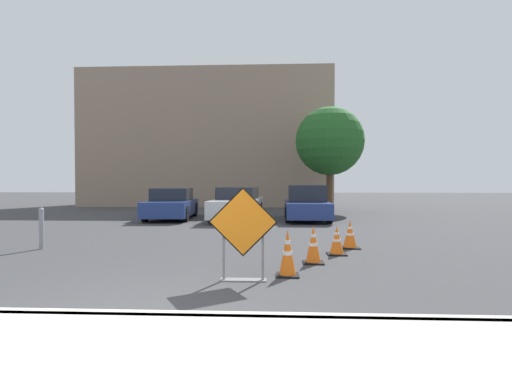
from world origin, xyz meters
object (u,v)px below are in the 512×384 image
(road_closed_sign, at_px, (243,230))
(traffic_cone_nearest, at_px, (288,253))
(traffic_cone_fourth, at_px, (350,235))
(traffic_cone_third, at_px, (337,241))
(traffic_cone_second, at_px, (313,245))
(parked_car_nearest, at_px, (172,205))
(parked_car_second, at_px, (238,204))
(parked_car_third, at_px, (307,204))
(bollard_nearest, at_px, (41,227))

(road_closed_sign, relative_size, traffic_cone_nearest, 1.91)
(traffic_cone_nearest, bearing_deg, traffic_cone_fourth, 61.67)
(traffic_cone_nearest, relative_size, traffic_cone_third, 1.25)
(traffic_cone_second, height_order, parked_car_nearest, parked_car_nearest)
(traffic_cone_fourth, bearing_deg, parked_car_second, 115.71)
(traffic_cone_third, height_order, parked_car_nearest, parked_car_nearest)
(traffic_cone_second, height_order, traffic_cone_fourth, traffic_cone_second)
(traffic_cone_third, relative_size, parked_car_third, 0.15)
(traffic_cone_second, distance_m, traffic_cone_third, 1.13)
(parked_car_second, height_order, bollard_nearest, parked_car_second)
(road_closed_sign, bearing_deg, parked_car_second, 95.95)
(traffic_cone_second, distance_m, traffic_cone_fourth, 2.11)
(traffic_cone_fourth, xyz_separation_m, bollard_nearest, (-7.32, -0.48, 0.19))
(parked_car_third, xyz_separation_m, bollard_nearest, (-6.84, -7.68, -0.14))
(traffic_cone_fourth, bearing_deg, bollard_nearest, -176.27)
(traffic_cone_second, height_order, bollard_nearest, bollard_nearest)
(road_closed_sign, bearing_deg, parked_car_third, 80.20)
(parked_car_third, bearing_deg, parked_car_nearest, -1.51)
(parked_car_third, relative_size, bollard_nearest, 4.24)
(parked_car_third, bearing_deg, road_closed_sign, 80.72)
(parked_car_nearest, height_order, parked_car_second, parked_car_second)
(bollard_nearest, bearing_deg, parked_car_nearest, 82.44)
(traffic_cone_fourth, xyz_separation_m, parked_car_second, (-3.38, 7.01, 0.33))
(parked_car_second, xyz_separation_m, parked_car_third, (2.90, 0.19, 0.01))
(traffic_cone_nearest, relative_size, parked_car_third, 0.19)
(traffic_cone_nearest, relative_size, traffic_cone_second, 1.07)
(traffic_cone_second, bearing_deg, bollard_nearest, 167.78)
(traffic_cone_nearest, distance_m, traffic_cone_second, 1.22)
(traffic_cone_nearest, height_order, parked_car_third, parked_car_third)
(traffic_cone_nearest, xyz_separation_m, parked_car_second, (-1.80, 9.95, 0.27))
(bollard_nearest, bearing_deg, parked_car_second, 62.21)
(traffic_cone_third, distance_m, parked_car_second, 8.43)
(traffic_cone_nearest, bearing_deg, road_closed_sign, -151.72)
(parked_car_second, bearing_deg, traffic_cone_third, 113.99)
(road_closed_sign, relative_size, traffic_cone_fourth, 2.25)
(road_closed_sign, xyz_separation_m, bollard_nearest, (-5.02, 2.84, -0.30))
(traffic_cone_second, bearing_deg, road_closed_sign, -130.18)
(traffic_cone_second, relative_size, parked_car_nearest, 0.17)
(traffic_cone_third, relative_size, traffic_cone_fourth, 0.94)
(traffic_cone_third, distance_m, parked_car_nearest, 10.14)
(traffic_cone_third, bearing_deg, parked_car_third, 90.24)
(traffic_cone_second, bearing_deg, parked_car_nearest, 119.50)
(traffic_cone_second, relative_size, traffic_cone_fourth, 1.10)
(traffic_cone_second, xyz_separation_m, parked_car_nearest, (-5.23, 9.24, 0.26))
(traffic_cone_nearest, distance_m, traffic_cone_third, 2.35)
(traffic_cone_nearest, distance_m, parked_car_third, 10.20)
(traffic_cone_fourth, bearing_deg, road_closed_sign, -124.71)
(traffic_cone_fourth, distance_m, bollard_nearest, 7.34)
(parked_car_second, bearing_deg, parked_car_nearest, -4.16)
(traffic_cone_second, distance_m, parked_car_nearest, 10.62)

